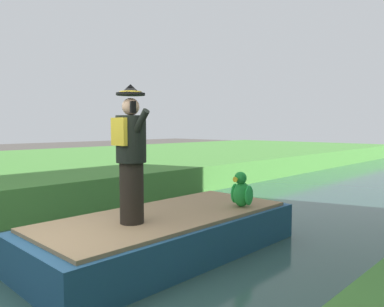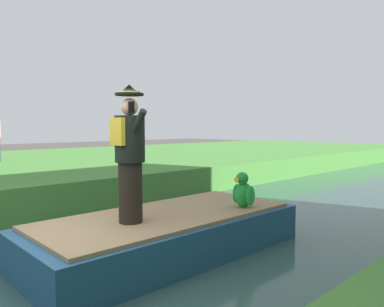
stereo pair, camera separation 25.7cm
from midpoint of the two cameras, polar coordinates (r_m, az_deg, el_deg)
The scene contains 5 objects.
ground_plane at distance 4.90m, azimuth -20.68°, elevation -20.27°, with size 80.00×80.00×0.00m, color #4C4742.
canal_water at distance 4.88m, azimuth -20.70°, elevation -19.73°, with size 6.09×48.00×0.10m, color #2D4C47.
boat at distance 5.70m, azimuth -2.48°, elevation -12.16°, with size 1.80×4.20×0.61m.
person_pirate at distance 5.00m, azimuth -8.08°, elevation -0.11°, with size 0.61×0.42×1.85m.
parrot_plush at distance 6.06m, azimuth 9.10°, elevation -5.86°, with size 0.36×0.35×0.57m.
Camera 2 is at (4.24, -1.58, 2.01)m, focal length 34.73 mm.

